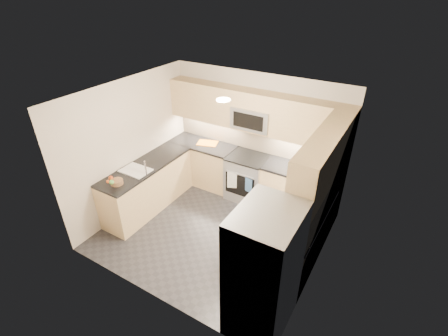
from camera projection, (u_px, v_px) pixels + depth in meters
floor at (214, 231)px, 5.85m from camera, size 3.60×3.20×0.00m
ceiling at (211, 97)px, 4.57m from camera, size 3.60×3.20×0.02m
wall_back at (256, 136)px, 6.39m from camera, size 3.60×0.02×2.50m
wall_front at (144, 230)px, 4.03m from camera, size 3.60×0.02×2.50m
wall_left at (131, 146)px, 6.00m from camera, size 0.02×3.20×2.50m
wall_right at (324, 207)px, 4.42m from camera, size 0.02×3.20×2.50m
base_cab_back_left at (203, 164)px, 7.06m from camera, size 1.42×0.60×0.90m
base_cab_back_right at (299, 193)px, 6.10m from camera, size 1.42×0.60×0.90m
base_cab_right at (300, 237)px, 5.07m from camera, size 0.60×1.70×0.90m
base_cab_peninsula at (148, 187)px, 6.28m from camera, size 0.60×2.00×0.90m
countertop_back_left at (203, 144)px, 6.82m from camera, size 1.42×0.63×0.04m
countertop_back_right at (303, 172)px, 5.86m from camera, size 1.42×0.63×0.04m
countertop_right at (303, 213)px, 4.83m from camera, size 0.63×1.70×0.04m
countertop_peninsula at (145, 166)px, 6.04m from camera, size 0.63×2.00×0.04m
upper_cab_back at (254, 111)px, 5.97m from camera, size 3.60×0.35×0.75m
upper_cab_right at (324, 159)px, 4.41m from camera, size 0.35×1.95×0.75m
backsplash_back at (256, 139)px, 6.42m from camera, size 3.60×0.01×0.51m
backsplash_right at (332, 194)px, 4.78m from camera, size 0.01×2.30×0.51m
gas_range at (247, 178)px, 6.56m from camera, size 0.76×0.65×0.91m
range_cooktop at (248, 158)px, 6.32m from camera, size 0.76×0.65×0.03m
oven_door_glass at (240, 186)px, 6.32m from camera, size 0.62×0.02×0.45m
oven_handle at (239, 174)px, 6.17m from camera, size 0.60×0.02×0.02m
microwave at (253, 118)px, 6.02m from camera, size 0.76×0.40×0.40m
microwave_door at (248, 121)px, 5.87m from camera, size 0.60×0.01×0.28m
refrigerator at (264, 272)px, 3.90m from camera, size 0.70×0.90×1.80m
fridge_handle_left at (230, 267)px, 3.91m from camera, size 0.02×0.02×1.20m
fridge_handle_right at (244, 248)px, 4.17m from camera, size 0.02×0.02×1.20m
sink_basin at (136, 174)px, 5.87m from camera, size 0.52×0.38×0.16m
faucet at (146, 168)px, 5.66m from camera, size 0.03×0.03×0.28m
utensil_bowl at (315, 172)px, 5.65m from camera, size 0.36×0.36×0.18m
cutting_board at (207, 143)px, 6.80m from camera, size 0.48×0.40×0.01m
fruit_basket at (117, 182)px, 5.46m from camera, size 0.26×0.26×0.08m
fruit_apple at (111, 178)px, 5.43m from camera, size 0.08×0.08×0.08m
fruit_pear at (112, 182)px, 5.32m from camera, size 0.08×0.08×0.08m
dish_towel_check at (232, 180)px, 6.30m from camera, size 0.18×0.09×0.35m
dish_towel_blue at (248, 185)px, 6.14m from camera, size 0.16×0.05×0.30m
fruit_orange at (108, 182)px, 5.33m from camera, size 0.06×0.06×0.06m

